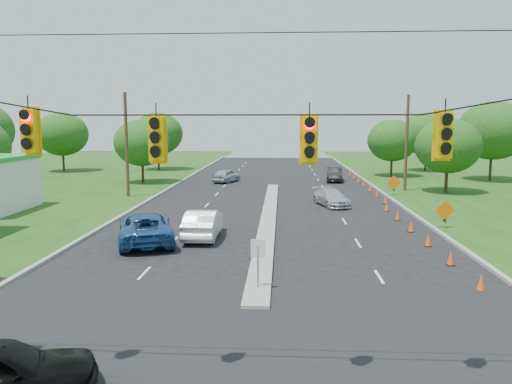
{
  "coord_description": "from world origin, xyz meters",
  "views": [
    {
      "loc": [
        0.89,
        -12.4,
        6.42
      ],
      "look_at": [
        -0.47,
        13.61,
        2.8
      ],
      "focal_mm": 35.0,
      "sensor_mm": 36.0,
      "label": 1
    }
  ],
  "objects": [
    {
      "name": "cone_3",
      "position": [
        8.56,
        13.5,
        0.35
      ],
      "size": [
        0.32,
        0.32,
        0.7
      ],
      "primitive_type": "cone",
      "color": "#FF4E19",
      "rests_on": "ground"
    },
    {
      "name": "curb_right",
      "position": [
        10.1,
        30.0,
        0.0
      ],
      "size": [
        0.25,
        110.0,
        0.16
      ],
      "primitive_type": "cube",
      "color": "gray",
      "rests_on": "ground"
    },
    {
      "name": "ground",
      "position": [
        0.0,
        0.0,
        0.0
      ],
      "size": [
        160.0,
        160.0,
        0.0
      ],
      "primitive_type": "plane",
      "color": "black",
      "rests_on": "ground"
    },
    {
      "name": "tree_12",
      "position": [
        14.0,
        48.0,
        4.34
      ],
      "size": [
        5.88,
        5.88,
        6.86
      ],
      "color": "black",
      "rests_on": "ground"
    },
    {
      "name": "silver_car_far",
      "position": [
        4.74,
        26.25,
        0.65
      ],
      "size": [
        3.01,
        4.8,
        1.3
      ],
      "primitive_type": "imported",
      "rotation": [
        0.0,
        0.0,
        0.29
      ],
      "color": "#A5A5B1",
      "rests_on": "ground"
    },
    {
      "name": "tree_4",
      "position": [
        -28.0,
        52.0,
        4.96
      ],
      "size": [
        6.72,
        6.72,
        7.84
      ],
      "color": "black",
      "rests_on": "ground"
    },
    {
      "name": "cone_8",
      "position": [
        9.16,
        31.0,
        0.35
      ],
      "size": [
        0.32,
        0.32,
        0.7
      ],
      "primitive_type": "cone",
      "color": "#FF4E19",
      "rests_on": "ground"
    },
    {
      "name": "tree_9",
      "position": [
        16.0,
        34.0,
        4.34
      ],
      "size": [
        5.88,
        5.88,
        6.86
      ],
      "color": "black",
      "rests_on": "ground"
    },
    {
      "name": "cone_1",
      "position": [
        8.56,
        6.5,
        0.35
      ],
      "size": [
        0.32,
        0.32,
        0.7
      ],
      "primitive_type": "cone",
      "color": "#FF4E19",
      "rests_on": "ground"
    },
    {
      "name": "work_sign_1",
      "position": [
        10.8,
        18.0,
        1.09
      ],
      "size": [
        1.27,
        0.58,
        1.37
      ],
      "color": "black",
      "rests_on": "ground"
    },
    {
      "name": "cone_5",
      "position": [
        8.56,
        20.5,
        0.35
      ],
      "size": [
        0.32,
        0.32,
        0.7
      ],
      "primitive_type": "cone",
      "color": "#FF4E19",
      "rests_on": "ground"
    },
    {
      "name": "cone_12",
      "position": [
        9.16,
        45.0,
        0.35
      ],
      "size": [
        0.32,
        0.32,
        0.7
      ],
      "primitive_type": "cone",
      "color": "#FF4E19",
      "rests_on": "ground"
    },
    {
      "name": "cone_7",
      "position": [
        9.16,
        27.5,
        0.35
      ],
      "size": [
        0.32,
        0.32,
        0.7
      ],
      "primitive_type": "cone",
      "color": "#FF4E19",
      "rests_on": "ground"
    },
    {
      "name": "median_sign",
      "position": [
        0.0,
        6.0,
        1.46
      ],
      "size": [
        0.55,
        0.06,
        2.05
      ],
      "color": "gray",
      "rests_on": "ground"
    },
    {
      "name": "curb_left",
      "position": [
        -10.1,
        30.0,
        0.0
      ],
      "size": [
        0.25,
        110.0,
        0.16
      ],
      "primitive_type": "cube",
      "color": "gray",
      "rests_on": "ground"
    },
    {
      "name": "blue_pickup",
      "position": [
        -6.41,
        13.49,
        0.82
      ],
      "size": [
        4.36,
        6.47,
        1.65
      ],
      "primitive_type": "imported",
      "rotation": [
        0.0,
        0.0,
        3.44
      ],
      "color": "navy",
      "rests_on": "ground"
    },
    {
      "name": "work_sign_2",
      "position": [
        10.8,
        32.0,
        1.09
      ],
      "size": [
        1.27,
        0.58,
        1.37
      ],
      "color": "black",
      "rests_on": "ground"
    },
    {
      "name": "tree_10",
      "position": [
        24.0,
        44.0,
        5.58
      ],
      "size": [
        7.56,
        7.56,
        8.82
      ],
      "color": "black",
      "rests_on": "ground"
    },
    {
      "name": "white_sedan",
      "position": [
        -3.51,
        14.87,
        0.8
      ],
      "size": [
        1.72,
        4.88,
        1.61
      ],
      "primitive_type": "imported",
      "rotation": [
        0.0,
        0.0,
        3.15
      ],
      "color": "white",
      "rests_on": "ground"
    },
    {
      "name": "silver_car_oncoming",
      "position": [
        -5.14,
        41.26,
        0.72
      ],
      "size": [
        3.12,
        4.57,
        1.45
      ],
      "primitive_type": "imported",
      "rotation": [
        0.0,
        0.0,
        2.77
      ],
      "color": "#A5A5B0",
      "rests_on": "ground"
    },
    {
      "name": "cone_4",
      "position": [
        8.56,
        17.0,
        0.35
      ],
      "size": [
        0.32,
        0.32,
        0.7
      ],
      "primitive_type": "cone",
      "color": "#FF4E19",
      "rests_on": "ground"
    },
    {
      "name": "tree_5",
      "position": [
        -14.0,
        40.0,
        4.34
      ],
      "size": [
        5.88,
        5.88,
        6.86
      ],
      "color": "black",
      "rests_on": "ground"
    },
    {
      "name": "cone_9",
      "position": [
        9.16,
        34.5,
        0.35
      ],
      "size": [
        0.32,
        0.32,
        0.7
      ],
      "primitive_type": "cone",
      "color": "#FF4E19",
      "rests_on": "ground"
    },
    {
      "name": "cone_6",
      "position": [
        8.56,
        24.0,
        0.35
      ],
      "size": [
        0.32,
        0.32,
        0.7
      ],
      "primitive_type": "cone",
      "color": "#FF4E19",
      "rests_on": "ground"
    },
    {
      "name": "cross_street",
      "position": [
        0.0,
        0.0,
        0.0
      ],
      "size": [
        160.0,
        14.0,
        0.02
      ],
      "primitive_type": "cube",
      "color": "black",
      "rests_on": "ground"
    },
    {
      "name": "tree_6",
      "position": [
        -16.0,
        55.0,
        4.96
      ],
      "size": [
        6.72,
        6.72,
        7.84
      ],
      "color": "black",
      "rests_on": "ground"
    },
    {
      "name": "utility_pole_far_left",
      "position": [
        -12.5,
        30.0,
        4.5
      ],
      "size": [
        0.28,
        0.28,
        9.0
      ],
      "primitive_type": "cylinder",
      "color": "#422D1C",
      "rests_on": "ground"
    },
    {
      "name": "tree_11",
      "position": [
        20.0,
        55.0,
        4.96
      ],
      "size": [
        6.72,
        6.72,
        7.84
      ],
      "color": "black",
      "rests_on": "ground"
    },
    {
      "name": "cone_10",
      "position": [
        9.16,
        38.0,
        0.35
      ],
      "size": [
        0.32,
        0.32,
        0.7
      ],
      "primitive_type": "cone",
      "color": "#FF4E19",
      "rests_on": "ground"
    },
    {
      "name": "cone_13",
      "position": [
        9.16,
        48.5,
        0.35
      ],
      "size": [
        0.32,
        0.32,
        0.7
      ],
      "primitive_type": "cone",
      "color": "#FF4E19",
      "rests_on": "ground"
    },
    {
      "name": "dark_car_receding",
      "position": [
        6.67,
        42.81,
        0.78
      ],
      "size": [
        2.05,
        4.86,
        1.56
      ],
      "primitive_type": "imported",
      "rotation": [
        0.0,
        0.0,
        -0.09
      ],
      "color": "black",
      "rests_on": "ground"
    },
    {
      "name": "median",
      "position": [
        0.0,
        21.0,
        0.0
      ],
      "size": [
        1.0,
        34.0,
        0.18
      ],
      "primitive_type": "cube",
      "color": "gray",
      "rests_on": "ground"
    },
    {
      "name": "cone_11",
      "position": [
        9.16,
        41.5,
        0.35
      ],
      "size": [
        0.32,
        0.32,
        0.7
      ],
      "primitive_type": "cone",
      "color": "#FF4E19",
      "rests_on": "ground"
    },
    {
      "name": "cone_2",
      "position": [
        8.56,
        10.0,
        0.35
      ],
      "size": [
        0.32,
        0.32,
        0.7
      ],
      "primitive_type": "cone",
      "color": "#FF4E19",
      "rests_on": "ground"
    },
    {
      "name": "signal_span",
      "position": [
        -0.05,
        -1.0,
        4.97
      ],
      "size": [
        25.6,
        0.32,
        9.0
      ],
      "color": "#422D1C",
      "rests_on": "ground"
    },
    {
      "name": "utility_pole_far_right",
      "position": [
        12.5,
        35.0,
        4.5
      ],
      "size": [
        0.28,
        0.28,
        9.0
      ],
      "primitive_type": "cylinder",
      "color": "#422D1C",
      "rests_on": "ground"
    }
  ]
}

